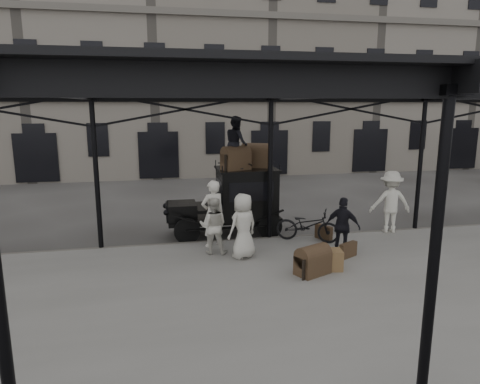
# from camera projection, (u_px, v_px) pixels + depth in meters

# --- Properties ---
(ground) EXTENTS (120.00, 120.00, 0.00)m
(ground) POSITION_uv_depth(u_px,v_px,m) (289.00, 265.00, 11.36)
(ground) COLOR #383533
(ground) RESTS_ON ground
(platform) EXTENTS (28.00, 8.00, 0.15)m
(platform) POSITION_uv_depth(u_px,v_px,m) (316.00, 295.00, 9.42)
(platform) COLOR slate
(platform) RESTS_ON ground
(canopy) EXTENTS (22.50, 9.00, 4.74)m
(canopy) POSITION_uv_depth(u_px,v_px,m) (319.00, 84.00, 8.78)
(canopy) COLOR black
(canopy) RESTS_ON ground
(building_frontage) EXTENTS (64.00, 8.00, 14.00)m
(building_frontage) POSITION_uv_depth(u_px,v_px,m) (206.00, 59.00, 27.24)
(building_frontage) COLOR slate
(building_frontage) RESTS_ON ground
(taxi) EXTENTS (3.65, 1.55, 2.18)m
(taxi) POSITION_uv_depth(u_px,v_px,m) (237.00, 198.00, 13.85)
(taxi) COLOR black
(taxi) RESTS_ON ground
(porter_left) EXTENTS (0.82, 0.67, 1.94)m
(porter_left) POSITION_uv_depth(u_px,v_px,m) (213.00, 214.00, 12.23)
(porter_left) COLOR silver
(porter_left) RESTS_ON platform
(porter_midleft) EXTENTS (0.89, 0.77, 1.58)m
(porter_midleft) POSITION_uv_depth(u_px,v_px,m) (213.00, 226.00, 11.68)
(porter_midleft) COLOR beige
(porter_midleft) RESTS_ON platform
(porter_centre) EXTENTS (1.02, 0.88, 1.75)m
(porter_centre) POSITION_uv_depth(u_px,v_px,m) (243.00, 226.00, 11.34)
(porter_centre) COLOR beige
(porter_centre) RESTS_ON platform
(porter_official) EXTENTS (0.98, 0.89, 1.60)m
(porter_official) POSITION_uv_depth(u_px,v_px,m) (343.00, 226.00, 11.57)
(porter_official) COLOR black
(porter_official) RESTS_ON platform
(porter_right) EXTENTS (1.40, 0.97, 1.99)m
(porter_right) POSITION_uv_depth(u_px,v_px,m) (390.00, 202.00, 13.60)
(porter_right) COLOR silver
(porter_right) RESTS_ON platform
(bicycle) EXTENTS (1.97, 1.46, 0.99)m
(bicycle) POSITION_uv_depth(u_px,v_px,m) (307.00, 225.00, 12.76)
(bicycle) COLOR black
(bicycle) RESTS_ON platform
(porter_roof) EXTENTS (0.75, 0.90, 1.66)m
(porter_roof) POSITION_uv_depth(u_px,v_px,m) (236.00, 143.00, 13.38)
(porter_roof) COLOR black
(porter_roof) RESTS_ON taxi
(steamer_trunk_roof_near) EXTENTS (0.98, 0.79, 0.62)m
(steamer_trunk_roof_near) POSITION_uv_depth(u_px,v_px,m) (236.00, 160.00, 13.33)
(steamer_trunk_roof_near) COLOR #4C3223
(steamer_trunk_roof_near) RESTS_ON taxi
(steamer_trunk_roof_far) EXTENTS (1.03, 0.86, 0.65)m
(steamer_trunk_roof_far) POSITION_uv_depth(u_px,v_px,m) (256.00, 157.00, 13.90)
(steamer_trunk_roof_far) COLOR #4C3223
(steamer_trunk_roof_far) RESTS_ON taxi
(steamer_trunk_platform) EXTENTS (0.96, 0.80, 0.60)m
(steamer_trunk_platform) POSITION_uv_depth(u_px,v_px,m) (313.00, 262.00, 10.32)
(steamer_trunk_platform) COLOR #4C3223
(steamer_trunk_platform) RESTS_ON platform
(wicker_hamper) EXTENTS (0.66, 0.54, 0.50)m
(wicker_hamper) POSITION_uv_depth(u_px,v_px,m) (329.00, 260.00, 10.63)
(wicker_hamper) COLOR brown
(wicker_hamper) RESTS_ON platform
(suitcase_upright) EXTENTS (0.39, 0.61, 0.45)m
(suitcase_upright) POSITION_uv_depth(u_px,v_px,m) (324.00, 232.00, 12.97)
(suitcase_upright) COLOR #4C3223
(suitcase_upright) RESTS_ON platform
(suitcase_flat) EXTENTS (0.60, 0.42, 0.40)m
(suitcase_flat) POSITION_uv_depth(u_px,v_px,m) (348.00, 250.00, 11.48)
(suitcase_flat) COLOR #4C3223
(suitcase_flat) RESTS_ON platform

